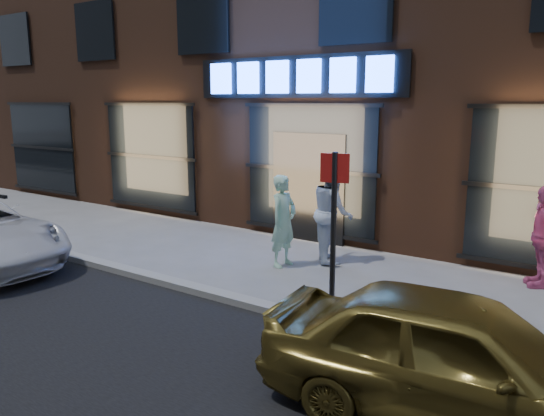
% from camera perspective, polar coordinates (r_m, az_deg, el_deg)
% --- Properties ---
extents(ground, '(90.00, 90.00, 0.00)m').
position_cam_1_polar(ground, '(9.00, -9.02, -8.77)').
color(ground, slate).
rests_on(ground, ground).
extents(curb, '(60.00, 0.25, 0.12)m').
position_cam_1_polar(curb, '(8.98, -9.03, -8.41)').
color(curb, gray).
rests_on(curb, ground).
extents(storefront_building, '(30.20, 8.28, 10.30)m').
position_cam_1_polar(storefront_building, '(15.40, 12.23, 18.90)').
color(storefront_building, '#54301E').
rests_on(storefront_building, ground).
extents(man_bowtie, '(0.47, 0.67, 1.74)m').
position_cam_1_polar(man_bowtie, '(9.97, 1.24, -1.41)').
color(man_bowtie, '#C2FFDF').
rests_on(man_bowtie, ground).
extents(man_cap, '(1.17, 1.22, 1.98)m').
position_cam_1_polar(man_cap, '(10.32, 6.53, -0.35)').
color(man_cap, silver).
rests_on(man_cap, ground).
extents(passerby, '(0.77, 1.10, 1.73)m').
position_cam_1_polar(passerby, '(9.95, 27.08, -2.75)').
color(passerby, '#C95388').
rests_on(passerby, ground).
extents(gold_sedan, '(3.98, 1.89, 1.31)m').
position_cam_1_polar(gold_sedan, '(5.59, 19.33, -15.06)').
color(gold_sedan, olive).
rests_on(gold_sedan, ground).
extents(sign_post, '(0.38, 0.12, 2.43)m').
position_cam_1_polar(sign_post, '(7.19, 6.63, -1.65)').
color(sign_post, '#262628').
rests_on(sign_post, ground).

